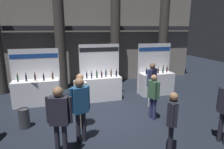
# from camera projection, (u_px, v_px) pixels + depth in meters

# --- Properties ---
(ground_plane) EXTENTS (26.35, 26.35, 0.00)m
(ground_plane) POSITION_uv_depth(u_px,v_px,m) (108.00, 118.00, 6.81)
(ground_plane) COLOR black
(hall_colonnade) EXTENTS (13.17, 1.40, 5.59)m
(hall_colonnade) POSITION_uv_depth(u_px,v_px,m) (87.00, 34.00, 10.60)
(hall_colonnade) COLOR gray
(hall_colonnade) RESTS_ON ground_plane
(exhibitor_booth_0) EXTENTS (1.91, 0.73, 2.27)m
(exhibitor_booth_0) POSITION_uv_depth(u_px,v_px,m) (37.00, 90.00, 7.90)
(exhibitor_booth_0) COLOR white
(exhibitor_booth_0) RESTS_ON ground_plane
(exhibitor_booth_1) EXTENTS (1.78, 0.66, 2.41)m
(exhibitor_booth_1) POSITION_uv_depth(u_px,v_px,m) (101.00, 86.00, 8.45)
(exhibitor_booth_1) COLOR white
(exhibitor_booth_1) RESTS_ON ground_plane
(exhibitor_booth_2) EXTENTS (1.65, 0.66, 2.38)m
(exhibitor_booth_2) POSITION_uv_depth(u_px,v_px,m) (156.00, 81.00, 9.16)
(exhibitor_booth_2) COLOR white
(exhibitor_booth_2) RESTS_ON ground_plane
(trash_bin) EXTENTS (0.33, 0.33, 0.64)m
(trash_bin) POSITION_uv_depth(u_px,v_px,m) (24.00, 118.00, 6.07)
(trash_bin) COLOR #38383D
(trash_bin) RESTS_ON ground_plane
(visitor_0) EXTENTS (0.31, 0.51, 1.58)m
(visitor_0) POSITION_uv_depth(u_px,v_px,m) (153.00, 94.00, 6.54)
(visitor_0) COLOR navy
(visitor_0) RESTS_ON ground_plane
(visitor_1) EXTENTS (0.37, 0.37, 1.75)m
(visitor_1) POSITION_uv_depth(u_px,v_px,m) (81.00, 97.00, 5.94)
(visitor_1) COLOR #ADA393
(visitor_1) RESTS_ON ground_plane
(visitor_2) EXTENTS (0.59, 0.34, 1.79)m
(visitor_2) POSITION_uv_depth(u_px,v_px,m) (59.00, 115.00, 4.53)
(visitor_2) COLOR #23232D
(visitor_2) RESTS_ON ground_plane
(visitor_3) EXTENTS (0.55, 0.35, 1.84)m
(visitor_3) POSITION_uv_depth(u_px,v_px,m) (80.00, 104.00, 5.11)
(visitor_3) COLOR #23232D
(visitor_3) RESTS_ON ground_plane
(visitor_5) EXTENTS (0.39, 0.42, 1.60)m
(visitor_5) POSITION_uv_depth(u_px,v_px,m) (172.00, 118.00, 4.72)
(visitor_5) COLOR #23232D
(visitor_5) RESTS_ON ground_plane
(visitor_8) EXTENTS (0.51, 0.41, 1.77)m
(visitor_8) POSITION_uv_depth(u_px,v_px,m) (152.00, 81.00, 7.63)
(visitor_8) COLOR silver
(visitor_8) RESTS_ON ground_plane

